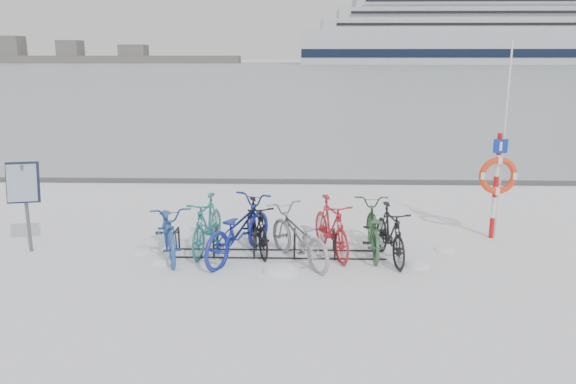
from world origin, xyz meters
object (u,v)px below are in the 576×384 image
(bike_rack, at_px, (275,245))
(lifebuoy_station, at_px, (498,176))
(info_board, at_px, (24,188))
(cruise_ferry, at_px, (487,30))

(bike_rack, bearing_deg, lifebuoy_station, 13.88)
(info_board, relative_size, cruise_ferry, 0.01)
(lifebuoy_station, bearing_deg, cruise_ferry, 72.92)
(bike_rack, height_order, cruise_ferry, cruise_ferry)
(lifebuoy_station, bearing_deg, bike_rack, -166.12)
(lifebuoy_station, height_order, cruise_ferry, cruise_ferry)
(bike_rack, relative_size, cruise_ferry, 0.03)
(bike_rack, relative_size, lifebuoy_station, 1.05)
(info_board, distance_m, cruise_ferry, 244.35)
(bike_rack, bearing_deg, info_board, 179.51)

